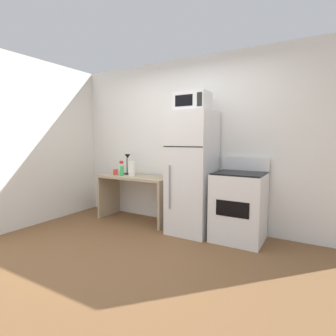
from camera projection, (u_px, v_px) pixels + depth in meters
name	position (u px, v px, depth m)	size (l,w,h in m)	color
ground_plane	(128.00, 265.00, 2.85)	(12.00, 12.00, 0.00)	brown
wall_back_white	(195.00, 143.00, 4.17)	(5.00, 0.10, 2.60)	white
wall_left_brick	(6.00, 143.00, 3.80)	(0.10, 4.00, 2.60)	silver
desk	(136.00, 189.00, 4.42)	(1.26, 0.53, 0.75)	tan
desk_lamp	(127.00, 161.00, 4.55)	(0.14, 0.12, 0.35)	black
paper_towel_roll	(132.00, 169.00, 4.38)	(0.11, 0.11, 0.24)	white
coffee_mug	(115.00, 172.00, 4.53)	(0.08, 0.08, 0.10)	#D83F33
spray_bottle	(122.00, 170.00, 4.40)	(0.06, 0.06, 0.25)	green
refrigerator	(192.00, 173.00, 3.81)	(0.59, 0.66, 1.75)	white
microwave	(192.00, 102.00, 3.68)	(0.46, 0.35, 0.26)	silver
oven_range	(239.00, 206.00, 3.53)	(0.65, 0.61, 1.10)	white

